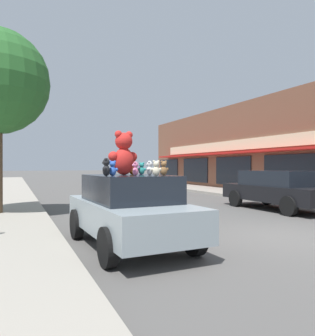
{
  "coord_description": "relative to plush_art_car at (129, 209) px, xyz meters",
  "views": [
    {
      "loc": [
        -5.95,
        -6.14,
        1.73
      ],
      "look_at": [
        -2.28,
        2.24,
        1.68
      ],
      "focal_mm": 35.0,
      "sensor_mm": 36.0,
      "label": 1
    }
  ],
  "objects": [
    {
      "name": "teddy_bear_teal",
      "position": [
        0.45,
        0.43,
        0.86
      ],
      "size": [
        0.21,
        0.18,
        0.29
      ],
      "rotation": [
        0.0,
        0.0,
        2.56
      ],
      "color": "teal",
      "rests_on": "plush_art_car"
    },
    {
      "name": "teddy_bear_purple",
      "position": [
        0.61,
        0.91,
        0.83
      ],
      "size": [
        0.15,
        0.15,
        0.22
      ],
      "rotation": [
        0.0,
        0.0,
        2.37
      ],
      "color": "purple",
      "rests_on": "plush_art_car"
    },
    {
      "name": "plush_art_car",
      "position": [
        0.0,
        0.0,
        0.0
      ],
      "size": [
        2.06,
        4.07,
        1.54
      ],
      "rotation": [
        0.0,
        0.0,
        0.04
      ],
      "color": "#8C999E",
      "rests_on": "ground_plane"
    },
    {
      "name": "teddy_bear_giant",
      "position": [
        -0.07,
        0.19,
        1.19
      ],
      "size": [
        0.73,
        0.49,
        0.97
      ],
      "rotation": [
        0.0,
        0.0,
        3.36
      ],
      "color": "red",
      "rests_on": "plush_art_car"
    },
    {
      "name": "parked_car_far_center",
      "position": [
        7.3,
        3.32,
        0.02
      ],
      "size": [
        1.93,
        4.8,
        1.55
      ],
      "color": "black",
      "rests_on": "ground_plane"
    },
    {
      "name": "teddy_bear_orange",
      "position": [
        0.22,
        0.45,
        0.9
      ],
      "size": [
        0.27,
        0.18,
        0.36
      ],
      "rotation": [
        0.0,
        0.0,
        3.34
      ],
      "color": "orange",
      "rests_on": "plush_art_car"
    },
    {
      "name": "teddy_bear_blue",
      "position": [
        -0.49,
        -0.43,
        0.87
      ],
      "size": [
        0.23,
        0.15,
        0.31
      ],
      "rotation": [
        0.0,
        0.0,
        2.94
      ],
      "color": "blue",
      "rests_on": "plush_art_car"
    },
    {
      "name": "teddy_bear_pink",
      "position": [
        -0.04,
        -0.49,
        0.86
      ],
      "size": [
        0.17,
        0.21,
        0.29
      ],
      "rotation": [
        0.0,
        0.0,
        4.18
      ],
      "color": "pink",
      "rests_on": "plush_art_car"
    },
    {
      "name": "teddy_bear_brown",
      "position": [
        0.6,
        -0.46,
        0.87
      ],
      "size": [
        0.23,
        0.14,
        0.31
      ],
      "rotation": [
        0.0,
        0.0,
        3.08
      ],
      "color": "olive",
      "rests_on": "plush_art_car"
    },
    {
      "name": "teddy_bear_cream",
      "position": [
        0.27,
        -0.83,
        0.87
      ],
      "size": [
        0.23,
        0.15,
        0.31
      ],
      "rotation": [
        0.0,
        0.0,
        2.97
      ],
      "color": "beige",
      "rests_on": "plush_art_car"
    },
    {
      "name": "teddy_bear_white",
      "position": [
        0.38,
        -0.21,
        0.87
      ],
      "size": [
        0.2,
        0.22,
        0.31
      ],
      "rotation": [
        0.0,
        0.0,
        4.07
      ],
      "color": "white",
      "rests_on": "plush_art_car"
    },
    {
      "name": "ground_plane",
      "position": [
        3.68,
        -0.57,
        -0.81
      ],
      "size": [
        260.0,
        260.0,
        0.0
      ],
      "primitive_type": "plane",
      "color": "#514F4C"
    },
    {
      "name": "teddy_bear_black",
      "position": [
        -0.65,
        -0.51,
        0.89
      ],
      "size": [
        0.21,
        0.26,
        0.35
      ],
      "rotation": [
        0.0,
        0.0,
        4.24
      ],
      "color": "black",
      "rests_on": "plush_art_car"
    }
  ]
}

